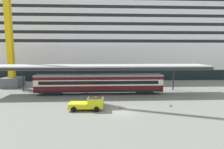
# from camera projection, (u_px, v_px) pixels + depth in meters

# --- Properties ---
(ground_plane) EXTENTS (400.00, 400.00, 0.00)m
(ground_plane) POSITION_uv_depth(u_px,v_px,m) (122.00, 112.00, 26.48)
(ground_plane) COLOR slate
(cruise_ship) EXTENTS (169.70, 28.24, 37.19)m
(cruise_ship) POSITION_uv_depth(u_px,v_px,m) (152.00, 41.00, 67.88)
(cruise_ship) COLOR black
(cruise_ship) RESTS_ON ground
(platform_canopy) EXTENTS (44.81, 6.22, 5.97)m
(platform_canopy) POSITION_uv_depth(u_px,v_px,m) (99.00, 66.00, 37.22)
(platform_canopy) COLOR #BDBDBD
(platform_canopy) RESTS_ON ground
(train_carriage) EXTENTS (25.88, 2.81, 4.11)m
(train_carriage) POSITION_uv_depth(u_px,v_px,m) (99.00, 83.00, 37.26)
(train_carriage) COLOR black
(train_carriage) RESTS_ON ground
(service_truck) EXTENTS (5.26, 2.38, 2.02)m
(service_truck) POSITION_uv_depth(u_px,v_px,m) (89.00, 103.00, 27.21)
(service_truck) COLOR yellow
(service_truck) RESTS_ON ground
(traffic_cone_near) EXTENTS (0.36, 0.36, 0.61)m
(traffic_cone_near) POSITION_uv_depth(u_px,v_px,m) (171.00, 104.00, 29.05)
(traffic_cone_near) COLOR black
(traffic_cone_near) RESTS_ON ground
(traffic_cone_mid) EXTENTS (0.36, 0.36, 0.64)m
(traffic_cone_mid) POSITION_uv_depth(u_px,v_px,m) (120.00, 106.00, 28.06)
(traffic_cone_mid) COLOR black
(traffic_cone_mid) RESTS_ON ground
(traffic_cone_far) EXTENTS (0.36, 0.36, 0.64)m
(traffic_cone_far) POSITION_uv_depth(u_px,v_px,m) (78.00, 102.00, 30.31)
(traffic_cone_far) COLOR black
(traffic_cone_far) RESTS_ON ground
(dockside_crane) EXTENTS (16.19, 4.40, 55.42)m
(dockside_crane) POSITION_uv_depth(u_px,v_px,m) (11.00, 14.00, 42.90)
(dockside_crane) COLOR #595960
(dockside_crane) RESTS_ON ground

